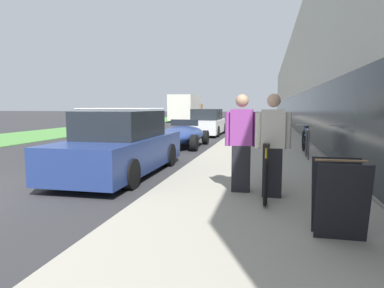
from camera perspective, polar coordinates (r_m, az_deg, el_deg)
name	(u,v)px	position (r m, az deg, el deg)	size (l,w,h in m)	color
sidewalk_slab	(265,128)	(25.65, 12.09, 2.64)	(3.71, 70.00, 0.11)	#A39E8E
storefront_facade	(345,83)	(34.33, 24.08, 9.24)	(10.01, 70.00, 7.46)	#BCB7AD
lawn_strip	(127,124)	(32.26, -10.78, 3.31)	(4.99, 70.00, 0.03)	#518E42
tandem_bicycle	(266,170)	(6.14, 12.21, -4.26)	(0.52, 2.49, 0.91)	black
person_rider	(273,145)	(5.77, 13.29, -0.24)	(0.58, 0.23, 1.70)	black
person_bystander	(241,143)	(6.03, 8.23, 0.15)	(0.58, 0.23, 1.70)	black
bike_rack_hoop	(308,141)	(10.46, 18.70, 0.55)	(0.05, 0.60, 0.84)	#4C4C51
cruiser_bike_nearest	(305,141)	(11.60, 18.35, 0.42)	(0.52, 1.72, 0.90)	black
sandwich_board_sign	(339,198)	(4.28, 23.36, -8.29)	(0.56, 0.56, 0.90)	black
parked_sedan_curbside	(122,146)	(8.23, -11.65, -0.31)	(1.79, 4.51, 1.57)	navy
vintage_roadster_curbside	(182,135)	(13.59, -1.76, 1.47)	(1.75, 3.97, 1.08)	navy
parked_sedan_far	(207,123)	(19.49, 2.52, 3.49)	(1.78, 4.57, 1.47)	white
moving_truck	(186,108)	(36.49, -0.97, 5.94)	(2.43, 6.84, 2.80)	orange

